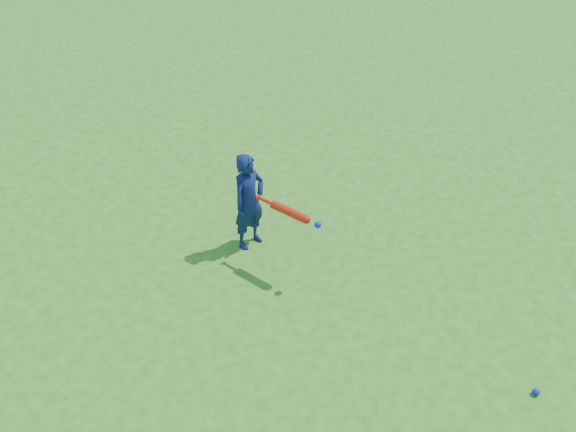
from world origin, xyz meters
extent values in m
plane|color=#2A6E1A|center=(0.00, 0.00, 0.00)|extent=(80.00, 80.00, 0.00)
imported|color=#101A4C|center=(-0.04, -0.18, 0.53)|extent=(0.36, 0.44, 1.05)
sphere|color=#0B2BC8|center=(2.92, -0.98, 0.03)|extent=(0.06, 0.06, 0.06)
cylinder|color=red|center=(0.11, -0.27, 0.67)|extent=(0.03, 0.06, 0.06)
cylinder|color=red|center=(0.20, -0.29, 0.67)|extent=(0.19, 0.08, 0.03)
cylinder|color=red|center=(0.48, -0.36, 0.67)|extent=(0.41, 0.18, 0.09)
sphere|color=red|center=(0.67, -0.41, 0.67)|extent=(0.09, 0.09, 0.09)
sphere|color=#0C21D4|center=(0.80, -0.44, 0.67)|extent=(0.07, 0.07, 0.07)
camera|label=1|loc=(2.50, -4.83, 4.13)|focal=40.00mm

